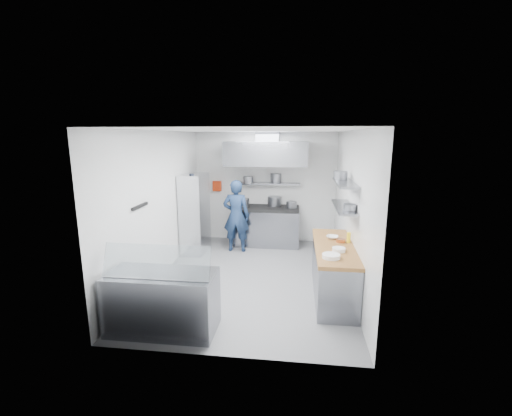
# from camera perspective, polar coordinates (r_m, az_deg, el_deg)

# --- Properties ---
(floor) EXTENTS (5.00, 5.00, 0.00)m
(floor) POSITION_cam_1_polar(r_m,az_deg,el_deg) (6.83, -0.63, -11.36)
(floor) COLOR #5C5C5F
(floor) RESTS_ON ground
(ceiling) EXTENTS (5.00, 5.00, 0.00)m
(ceiling) POSITION_cam_1_polar(r_m,az_deg,el_deg) (6.28, -0.69, 12.82)
(ceiling) COLOR silver
(ceiling) RESTS_ON wall_back
(wall_back) EXTENTS (3.60, 2.80, 0.02)m
(wall_back) POSITION_cam_1_polar(r_m,az_deg,el_deg) (8.86, 1.51, 3.47)
(wall_back) COLOR white
(wall_back) RESTS_ON floor
(wall_front) EXTENTS (3.60, 2.80, 0.02)m
(wall_front) POSITION_cam_1_polar(r_m,az_deg,el_deg) (4.03, -5.43, -6.98)
(wall_front) COLOR white
(wall_front) RESTS_ON floor
(wall_left) EXTENTS (2.80, 5.00, 0.02)m
(wall_left) POSITION_cam_1_polar(r_m,az_deg,el_deg) (6.88, -15.68, 0.58)
(wall_left) COLOR white
(wall_left) RESTS_ON floor
(wall_right) EXTENTS (2.80, 5.00, 0.02)m
(wall_right) POSITION_cam_1_polar(r_m,az_deg,el_deg) (6.43, 15.46, -0.20)
(wall_right) COLOR white
(wall_right) RESTS_ON floor
(gas_range) EXTENTS (1.60, 0.80, 0.90)m
(gas_range) POSITION_cam_1_polar(r_m,az_deg,el_deg) (8.65, 1.87, -3.16)
(gas_range) COLOR gray
(gas_range) RESTS_ON floor
(cooktop) EXTENTS (1.57, 0.78, 0.06)m
(cooktop) POSITION_cam_1_polar(r_m,az_deg,el_deg) (8.54, 1.90, -0.05)
(cooktop) COLOR black
(cooktop) RESTS_ON gas_range
(stock_pot_left) EXTENTS (0.28, 0.28, 0.20)m
(stock_pot_left) POSITION_cam_1_polar(r_m,az_deg,el_deg) (8.62, -2.09, 0.94)
(stock_pot_left) COLOR slate
(stock_pot_left) RESTS_ON cooktop
(stock_pot_mid) EXTENTS (0.34, 0.34, 0.24)m
(stock_pot_mid) POSITION_cam_1_polar(r_m,az_deg,el_deg) (8.70, 3.07, 1.17)
(stock_pot_mid) COLOR slate
(stock_pot_mid) RESTS_ON cooktop
(stock_pot_right) EXTENTS (0.26, 0.26, 0.16)m
(stock_pot_right) POSITION_cam_1_polar(r_m,az_deg,el_deg) (8.49, 5.94, 0.57)
(stock_pot_right) COLOR slate
(stock_pot_right) RESTS_ON cooktop
(over_range_shelf) EXTENTS (1.60, 0.30, 0.04)m
(over_range_shelf) POSITION_cam_1_polar(r_m,az_deg,el_deg) (8.67, 2.07, 4.09)
(over_range_shelf) COLOR gray
(over_range_shelf) RESTS_ON wall_back
(shelf_pot_a) EXTENTS (0.24, 0.24, 0.18)m
(shelf_pot_a) POSITION_cam_1_polar(r_m,az_deg,el_deg) (8.53, -1.31, 4.71)
(shelf_pot_a) COLOR slate
(shelf_pot_a) RESTS_ON over_range_shelf
(shelf_pot_b) EXTENTS (0.28, 0.28, 0.22)m
(shelf_pot_b) POSITION_cam_1_polar(r_m,az_deg,el_deg) (8.78, 3.34, 5.03)
(shelf_pot_b) COLOR slate
(shelf_pot_b) RESTS_ON over_range_shelf
(extractor_hood) EXTENTS (1.90, 1.15, 0.55)m
(extractor_hood) POSITION_cam_1_polar(r_m,az_deg,el_deg) (8.19, 1.85, 9.11)
(extractor_hood) COLOR gray
(extractor_hood) RESTS_ON wall_back
(hood_duct) EXTENTS (0.55, 0.55, 0.24)m
(hood_duct) POSITION_cam_1_polar(r_m,az_deg,el_deg) (8.40, 2.01, 11.77)
(hood_duct) COLOR slate
(hood_duct) RESTS_ON extractor_hood
(red_firebox) EXTENTS (0.22, 0.10, 0.26)m
(red_firebox) POSITION_cam_1_polar(r_m,az_deg,el_deg) (9.00, -6.49, 3.67)
(red_firebox) COLOR red
(red_firebox) RESTS_ON wall_back
(chef) EXTENTS (0.63, 0.41, 1.71)m
(chef) POSITION_cam_1_polar(r_m,az_deg,el_deg) (8.07, -3.32, -1.31)
(chef) COLOR #172947
(chef) RESTS_ON floor
(wire_rack) EXTENTS (0.50, 0.90, 1.85)m
(wire_rack) POSITION_cam_1_polar(r_m,az_deg,el_deg) (8.11, -10.14, -0.91)
(wire_rack) COLOR silver
(wire_rack) RESTS_ON floor
(rack_bin_a) EXTENTS (0.15, 0.19, 0.17)m
(rack_bin_a) POSITION_cam_1_polar(r_m,az_deg,el_deg) (7.93, -10.59, -2.15)
(rack_bin_a) COLOR white
(rack_bin_a) RESTS_ON wire_rack
(rack_bin_b) EXTENTS (0.14, 0.18, 0.16)m
(rack_bin_b) POSITION_cam_1_polar(r_m,az_deg,el_deg) (8.13, -10.04, 1.82)
(rack_bin_b) COLOR yellow
(rack_bin_b) RESTS_ON wire_rack
(rack_jar) EXTENTS (0.10, 0.10, 0.18)m
(rack_jar) POSITION_cam_1_polar(r_m,az_deg,el_deg) (7.67, -10.67, 4.98)
(rack_jar) COLOR black
(rack_jar) RESTS_ON wire_rack
(knife_strip) EXTENTS (0.04, 0.55, 0.05)m
(knife_strip) POSITION_cam_1_polar(r_m,az_deg,el_deg) (6.04, -18.79, 0.29)
(knife_strip) COLOR black
(knife_strip) RESTS_ON wall_left
(prep_counter_base) EXTENTS (0.62, 2.00, 0.84)m
(prep_counter_base) POSITION_cam_1_polar(r_m,az_deg,el_deg) (6.10, 12.73, -10.35)
(prep_counter_base) COLOR gray
(prep_counter_base) RESTS_ON floor
(prep_counter_top) EXTENTS (0.65, 2.04, 0.06)m
(prep_counter_top) POSITION_cam_1_polar(r_m,az_deg,el_deg) (5.95, 12.93, -6.33)
(prep_counter_top) COLOR brown
(prep_counter_top) RESTS_ON prep_counter_base
(plate_stack_a) EXTENTS (0.27, 0.27, 0.06)m
(plate_stack_a) POSITION_cam_1_polar(r_m,az_deg,el_deg) (5.31, 12.42, -7.84)
(plate_stack_a) COLOR white
(plate_stack_a) RESTS_ON prep_counter_top
(plate_stack_b) EXTENTS (0.21, 0.21, 0.06)m
(plate_stack_b) POSITION_cam_1_polar(r_m,az_deg,el_deg) (5.63, 13.63, -6.75)
(plate_stack_b) COLOR white
(plate_stack_b) RESTS_ON prep_counter_top
(copper_pan) EXTENTS (0.15, 0.15, 0.06)m
(copper_pan) POSITION_cam_1_polar(r_m,az_deg,el_deg) (6.12, 13.92, -5.27)
(copper_pan) COLOR #C06936
(copper_pan) RESTS_ON prep_counter_top
(squeeze_bottle) EXTENTS (0.07, 0.07, 0.18)m
(squeeze_bottle) POSITION_cam_1_polar(r_m,az_deg,el_deg) (6.11, 15.19, -4.77)
(squeeze_bottle) COLOR yellow
(squeeze_bottle) RESTS_ON prep_counter_top
(mixing_bowl) EXTENTS (0.25, 0.25, 0.05)m
(mixing_bowl) POSITION_cam_1_polar(r_m,az_deg,el_deg) (6.29, 12.59, -4.77)
(mixing_bowl) COLOR white
(mixing_bowl) RESTS_ON prep_counter_top
(wall_shelf_lower) EXTENTS (0.30, 1.30, 0.04)m
(wall_shelf_lower) POSITION_cam_1_polar(r_m,az_deg,el_deg) (6.09, 14.42, 0.17)
(wall_shelf_lower) COLOR gray
(wall_shelf_lower) RESTS_ON wall_right
(wall_shelf_upper) EXTENTS (0.30, 1.30, 0.04)m
(wall_shelf_upper) POSITION_cam_1_polar(r_m,az_deg,el_deg) (6.02, 14.63, 4.09)
(wall_shelf_upper) COLOR gray
(wall_shelf_upper) RESTS_ON wall_right
(shelf_pot_c) EXTENTS (0.21, 0.21, 0.10)m
(shelf_pot_c) POSITION_cam_1_polar(r_m,az_deg,el_deg) (5.75, 15.41, 0.14)
(shelf_pot_c) COLOR slate
(shelf_pot_c) RESTS_ON wall_shelf_lower
(shelf_pot_d) EXTENTS (0.25, 0.25, 0.14)m
(shelf_pot_d) POSITION_cam_1_polar(r_m,az_deg,el_deg) (6.38, 13.90, 5.36)
(shelf_pot_d) COLOR slate
(shelf_pot_d) RESTS_ON wall_shelf_upper
(display_case) EXTENTS (1.50, 0.70, 0.85)m
(display_case) POSITION_cam_1_polar(r_m,az_deg,el_deg) (5.14, -15.30, -14.84)
(display_case) COLOR gray
(display_case) RESTS_ON floor
(display_glass) EXTENTS (1.47, 0.19, 0.42)m
(display_glass) POSITION_cam_1_polar(r_m,az_deg,el_deg) (4.78, -16.27, -8.53)
(display_glass) COLOR silver
(display_glass) RESTS_ON display_case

